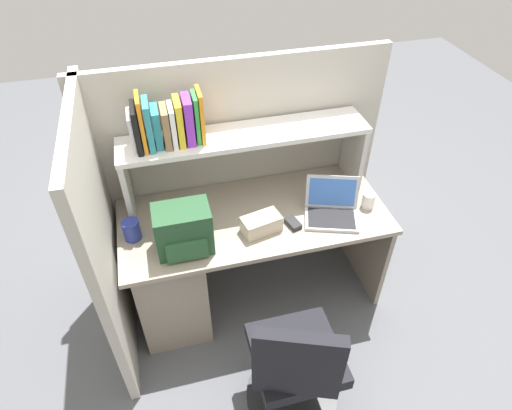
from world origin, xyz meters
name	(u,v)px	position (x,y,z in m)	size (l,w,h in m)	color
ground_plane	(254,291)	(0.00, 0.00, 0.00)	(8.00, 8.00, 0.00)	#595B60
desk	(194,263)	(-0.39, 0.00, 0.40)	(1.60, 0.70, 0.73)	gray
cubicle_partition_rear	(240,172)	(0.00, 0.38, 0.78)	(1.84, 0.05, 1.55)	#B2ADA0
cubicle_partition_left	(106,241)	(-0.85, -0.05, 0.78)	(0.05, 1.06, 1.55)	#B2ADA0
overhead_hutch	(245,148)	(0.00, 0.20, 1.08)	(1.44, 0.28, 0.45)	beige
reference_books_on_shelf	(166,123)	(-0.43, 0.20, 1.30)	(0.39, 0.18, 0.30)	white
laptop	(331,209)	(0.45, -0.12, 0.78)	(0.38, 0.35, 0.22)	#B7BABF
backpack	(183,230)	(-0.43, -0.16, 0.86)	(0.30, 0.23, 0.27)	#264C2D
computer_mouse	(293,223)	(0.20, -0.15, 0.75)	(0.06, 0.10, 0.03)	#262628
paper_cup	(368,200)	(0.69, -0.10, 0.78)	(0.08, 0.08, 0.10)	white
tissue_box	(261,224)	(0.01, -0.14, 0.78)	(0.22, 0.12, 0.10)	#BFB299
snack_canister	(132,230)	(-0.71, -0.02, 0.79)	(0.10, 0.10, 0.12)	navy
office_chair	(295,370)	(0.00, -0.84, 0.39)	(0.53, 0.55, 0.93)	black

